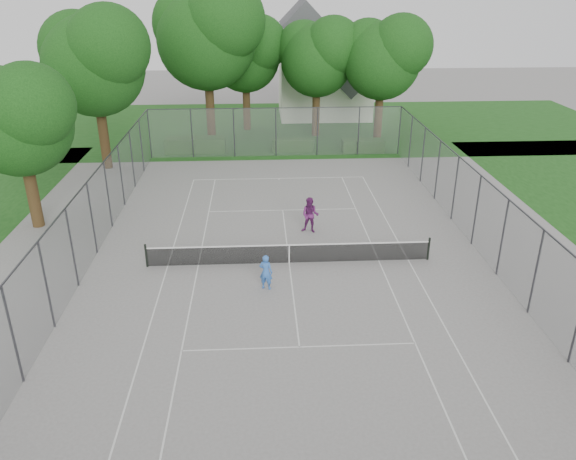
{
  "coord_description": "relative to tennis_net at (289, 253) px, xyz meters",
  "views": [
    {
      "loc": [
        -1.29,
        -22.64,
        11.8
      ],
      "look_at": [
        0.0,
        1.0,
        1.2
      ],
      "focal_mm": 35.0,
      "sensor_mm": 36.0,
      "label": 1
    }
  ],
  "objects": [
    {
      "name": "woman_player",
      "position": [
        1.25,
        3.39,
        0.41
      ],
      "size": [
        1.07,
        0.94,
        1.85
      ],
      "primitive_type": "imported",
      "rotation": [
        0.0,
        0.0,
        -0.32
      ],
      "color": "#662261",
      "rests_on": "ground"
    },
    {
      "name": "house",
      "position": [
        4.97,
        30.02,
        3.6
      ],
      "size": [
        8.21,
        6.36,
        10.22
      ],
      "color": "white",
      "rests_on": "ground"
    },
    {
      "name": "tennis_net",
      "position": [
        0.0,
        0.0,
        0.0
      ],
      "size": [
        12.87,
        0.1,
        1.1
      ],
      "color": "black",
      "rests_on": "ground"
    },
    {
      "name": "hedge_left",
      "position": [
        -5.95,
        18.27,
        0.04
      ],
      "size": [
        4.41,
        1.32,
        1.1
      ],
      "primitive_type": "cube",
      "color": "#204A17",
      "rests_on": "ground"
    },
    {
      "name": "tree_side_back",
      "position": [
        -11.53,
        14.79,
        6.78
      ],
      "size": [
        7.39,
        6.74,
        10.62
      ],
      "color": "#392715",
      "rests_on": "ground"
    },
    {
      "name": "hedge_mid",
      "position": [
        1.28,
        18.11,
        -0.03
      ],
      "size": [
        3.05,
        0.87,
        0.96
      ],
      "primitive_type": "cube",
      "color": "#204A17",
      "rests_on": "ground"
    },
    {
      "name": "ground",
      "position": [
        0.0,
        0.0,
        -0.51
      ],
      "size": [
        120.0,
        120.0,
        0.0
      ],
      "primitive_type": "plane",
      "color": "slate",
      "rests_on": "ground"
    },
    {
      "name": "court_markings",
      "position": [
        0.0,
        0.0,
        -0.5
      ],
      "size": [
        11.03,
        23.83,
        0.01
      ],
      "color": "silver",
      "rests_on": "ground"
    },
    {
      "name": "perimeter_fence",
      "position": [
        0.0,
        0.0,
        1.3
      ],
      "size": [
        18.08,
        34.08,
        3.52
      ],
      "color": "#38383D",
      "rests_on": "ground"
    },
    {
      "name": "girl_player",
      "position": [
        -1.09,
        -2.23,
        0.26
      ],
      "size": [
        0.65,
        0.54,
        1.54
      ],
      "primitive_type": "imported",
      "rotation": [
        0.0,
        0.0,
        2.8
      ],
      "color": "blue",
      "rests_on": "ground"
    },
    {
      "name": "hedge_right",
      "position": [
        6.5,
        17.71,
        -0.05
      ],
      "size": [
        3.1,
        1.14,
        0.93
      ],
      "primitive_type": "cube",
      "color": "#204A17",
      "rests_on": "ground"
    },
    {
      "name": "grass_far",
      "position": [
        0.0,
        26.0,
        -0.51
      ],
      "size": [
        60.0,
        20.0,
        0.0
      ],
      "primitive_type": "cube",
      "color": "#194915",
      "rests_on": "ground"
    },
    {
      "name": "tree_far_midleft",
      "position": [
        -2.11,
        25.03,
        5.94
      ],
      "size": [
        6.53,
        5.96,
        9.39
      ],
      "color": "#392715",
      "rests_on": "ground"
    },
    {
      "name": "tree_far_right",
      "position": [
        8.31,
        20.82,
        6.12
      ],
      "size": [
        6.71,
        6.13,
        9.65
      ],
      "color": "#392715",
      "rests_on": "ground"
    },
    {
      "name": "tree_far_left",
      "position": [
        -4.83,
        21.05,
        7.79
      ],
      "size": [
        8.4,
        7.67,
        12.07
      ],
      "color": "#392715",
      "rests_on": "ground"
    },
    {
      "name": "tree_side_front",
      "position": [
        -12.8,
        4.9,
        5.29
      ],
      "size": [
        5.88,
        5.37,
        8.45
      ],
      "color": "#392715",
      "rests_on": "ground"
    },
    {
      "name": "tree_far_midright",
      "position": [
        3.55,
        22.72,
        5.95
      ],
      "size": [
        6.54,
        5.97,
        9.41
      ],
      "color": "#392715",
      "rests_on": "ground"
    }
  ]
}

